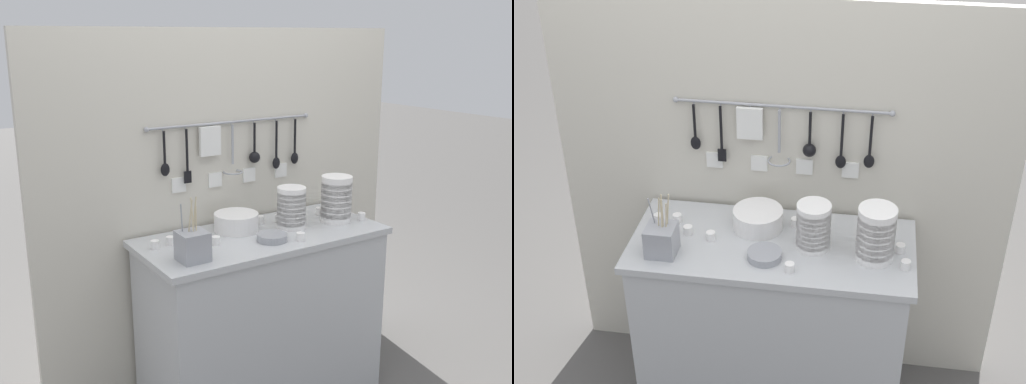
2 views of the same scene
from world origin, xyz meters
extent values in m
cube|color=#B7BABC|center=(0.00, 0.00, 0.84)|extent=(1.16, 0.52, 0.03)
cube|color=#B7BABC|center=(0.00, 0.00, 0.41)|extent=(1.11, 0.50, 0.82)
cube|color=beige|center=(0.00, 0.29, 0.89)|extent=(1.96, 0.04, 1.78)
cylinder|color=#93969E|center=(0.00, 0.26, 1.34)|extent=(0.88, 0.01, 0.01)
sphere|color=#93969E|center=(-0.44, 0.26, 1.34)|extent=(0.02, 0.02, 0.02)
sphere|color=#93969E|center=(0.44, 0.26, 1.34)|extent=(0.02, 0.02, 0.02)
cylinder|color=black|center=(-0.36, 0.25, 1.26)|extent=(0.01, 0.01, 0.15)
ellipsoid|color=black|center=(-0.36, 0.25, 1.16)|extent=(0.04, 0.02, 0.06)
cylinder|color=#93969E|center=(-0.36, 0.26, 1.34)|extent=(0.01, 0.01, 0.02)
cylinder|color=black|center=(-0.25, 0.25, 1.23)|extent=(0.01, 0.01, 0.20)
cube|color=black|center=(-0.25, 0.25, 1.11)|extent=(0.04, 0.01, 0.06)
cylinder|color=#93969E|center=(-0.25, 0.26, 1.34)|extent=(0.01, 0.01, 0.02)
cube|color=silver|center=(-0.13, 0.25, 1.26)|extent=(0.11, 0.02, 0.14)
cylinder|color=#93969E|center=(-0.13, 0.26, 1.34)|extent=(0.01, 0.01, 0.02)
cylinder|color=#93969E|center=(-0.01, 0.25, 1.24)|extent=(0.01, 0.01, 0.19)
torus|color=#93969E|center=(-0.01, 0.25, 1.10)|extent=(0.10, 0.10, 0.01)
cylinder|color=#93969E|center=(-0.01, 0.26, 1.34)|extent=(0.01, 0.01, 0.02)
cylinder|color=black|center=(0.12, 0.25, 1.26)|extent=(0.01, 0.01, 0.15)
sphere|color=black|center=(0.12, 0.25, 1.16)|extent=(0.06, 0.06, 0.06)
cylinder|color=#93969E|center=(0.12, 0.26, 1.34)|extent=(0.01, 0.01, 0.02)
cylinder|color=black|center=(0.25, 0.25, 1.24)|extent=(0.01, 0.01, 0.19)
ellipsoid|color=black|center=(0.25, 0.25, 1.12)|extent=(0.04, 0.02, 0.06)
cylinder|color=#93969E|center=(0.25, 0.26, 1.34)|extent=(0.01, 0.01, 0.02)
cylinder|color=black|center=(0.36, 0.25, 1.24)|extent=(0.01, 0.01, 0.18)
ellipsoid|color=black|center=(0.36, 0.25, 1.13)|extent=(0.04, 0.02, 0.06)
cylinder|color=#93969E|center=(0.36, 0.26, 1.34)|extent=(0.01, 0.01, 0.02)
cube|color=white|center=(-0.29, 0.27, 1.07)|extent=(0.07, 0.01, 0.07)
cube|color=white|center=(-0.10, 0.27, 1.07)|extent=(0.07, 0.01, 0.07)
cube|color=white|center=(0.10, 0.27, 1.07)|extent=(0.07, 0.01, 0.07)
cube|color=white|center=(0.29, 0.27, 1.07)|extent=(0.07, 0.01, 0.07)
cylinder|color=white|center=(0.41, -0.04, 0.88)|extent=(0.15, 0.15, 0.05)
cylinder|color=white|center=(0.41, -0.04, 0.91)|extent=(0.15, 0.15, 0.05)
cylinder|color=white|center=(0.41, -0.04, 0.94)|extent=(0.15, 0.15, 0.05)
cylinder|color=white|center=(0.41, -0.04, 0.97)|extent=(0.15, 0.15, 0.05)
cylinder|color=white|center=(0.41, -0.04, 1.00)|extent=(0.15, 0.15, 0.05)
cylinder|color=white|center=(0.41, -0.04, 1.03)|extent=(0.15, 0.15, 0.05)
cylinder|color=white|center=(0.41, -0.04, 1.06)|extent=(0.15, 0.15, 0.05)
cylinder|color=white|center=(0.17, 0.00, 0.88)|extent=(0.14, 0.14, 0.04)
cylinder|color=white|center=(0.17, 0.00, 0.90)|extent=(0.14, 0.14, 0.04)
cylinder|color=white|center=(0.17, 0.00, 0.92)|extent=(0.14, 0.14, 0.04)
cylinder|color=white|center=(0.17, 0.00, 0.94)|extent=(0.14, 0.14, 0.04)
cylinder|color=white|center=(0.17, 0.00, 0.97)|extent=(0.14, 0.14, 0.04)
cylinder|color=white|center=(0.17, 0.00, 0.99)|extent=(0.14, 0.14, 0.04)
cylinder|color=white|center=(0.17, 0.00, 1.01)|extent=(0.14, 0.14, 0.04)
cylinder|color=white|center=(0.17, 0.00, 1.03)|extent=(0.14, 0.14, 0.04)
cylinder|color=white|center=(-0.08, 0.11, 0.86)|extent=(0.21, 0.21, 0.01)
cylinder|color=white|center=(-0.08, 0.11, 0.87)|extent=(0.21, 0.21, 0.01)
cylinder|color=white|center=(-0.08, 0.11, 0.88)|extent=(0.21, 0.21, 0.01)
cylinder|color=white|center=(-0.08, 0.11, 0.89)|extent=(0.21, 0.21, 0.01)
cylinder|color=white|center=(-0.08, 0.11, 0.90)|extent=(0.21, 0.21, 0.01)
cylinder|color=white|center=(-0.08, 0.11, 0.91)|extent=(0.21, 0.21, 0.01)
cylinder|color=white|center=(-0.08, 0.11, 0.92)|extent=(0.21, 0.21, 0.01)
cylinder|color=white|center=(-0.08, 0.11, 0.93)|extent=(0.21, 0.21, 0.01)
cylinder|color=#93969E|center=(-0.01, -0.10, 0.87)|extent=(0.14, 0.14, 0.03)
cube|color=#93969E|center=(-0.42, -0.13, 0.92)|extent=(0.12, 0.12, 0.12)
cylinder|color=#C6B793|center=(-0.40, -0.10, 1.01)|extent=(0.03, 0.01, 0.20)
cylinder|color=#C6B793|center=(-0.40, -0.12, 1.00)|extent=(0.01, 0.02, 0.16)
cylinder|color=#C6B793|center=(-0.43, -0.12, 1.01)|extent=(0.03, 0.02, 0.19)
cylinder|color=#93969E|center=(-0.46, -0.11, 1.01)|extent=(0.02, 0.03, 0.18)
cylinder|color=#C6B793|center=(-0.42, -0.12, 1.01)|extent=(0.01, 0.02, 0.18)
cylinder|color=#C6B793|center=(-0.41, -0.12, 1.02)|extent=(0.01, 0.02, 0.20)
cylinder|color=white|center=(-0.42, 0.09, 0.87)|extent=(0.04, 0.04, 0.04)
cylinder|color=white|center=(0.09, -0.17, 0.87)|extent=(0.04, 0.04, 0.04)
cylinder|color=white|center=(0.51, 0.02, 0.87)|extent=(0.04, 0.04, 0.04)
cylinder|color=white|center=(0.17, 0.11, 0.87)|extent=(0.04, 0.04, 0.04)
cylinder|color=white|center=(0.41, 0.10, 0.87)|extent=(0.04, 0.04, 0.04)
cylinder|color=white|center=(-0.25, -0.01, 0.87)|extent=(0.04, 0.04, 0.04)
cylinder|color=white|center=(0.53, -0.09, 0.87)|extent=(0.04, 0.04, 0.04)
cylinder|color=white|center=(-0.50, 0.08, 0.87)|extent=(0.04, 0.04, 0.04)
cylinder|color=white|center=(-0.35, 0.01, 0.87)|extent=(0.04, 0.04, 0.04)
cylinder|color=white|center=(0.08, 0.14, 0.87)|extent=(0.04, 0.04, 0.04)
camera|label=1|loc=(-1.44, -2.20, 1.75)|focal=42.00mm
camera|label=2|loc=(0.35, -2.33, 2.55)|focal=50.00mm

